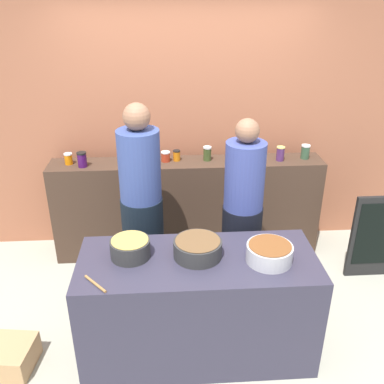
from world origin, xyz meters
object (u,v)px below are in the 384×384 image
at_px(preserve_jar_0, 68,159).
at_px(preserve_jar_7, 305,152).
at_px(cooking_pot_left, 130,248).
at_px(cooking_pot_right, 269,253).
at_px(preserve_jar_2, 166,157).
at_px(preserve_jar_6, 280,154).
at_px(bread_crate, 7,357).
at_px(chalkboard_sign, 378,237).
at_px(cook_with_tongs, 142,215).
at_px(preserve_jar_3, 177,155).
at_px(preserve_jar_5, 235,153).
at_px(cook_in_cap, 242,223).
at_px(preserve_jar_4, 207,153).
at_px(cooking_pot_center, 198,248).
at_px(wooden_spoon, 95,284).
at_px(preserve_jar_1, 82,159).

relative_size(preserve_jar_0, preserve_jar_7, 0.78).
bearing_deg(cooking_pot_left, cooking_pot_right, -7.04).
distance_m(preserve_jar_2, preserve_jar_6, 1.13).
distance_m(preserve_jar_0, bread_crate, 1.82).
distance_m(preserve_jar_7, chalkboard_sign, 1.06).
bearing_deg(cook_with_tongs, preserve_jar_2, 73.17).
height_order(preserve_jar_3, preserve_jar_5, preserve_jar_5).
xyz_separation_m(preserve_jar_6, cook_in_cap, (-0.50, -0.77, -0.33)).
height_order(preserve_jar_4, cook_with_tongs, cook_with_tongs).
relative_size(preserve_jar_0, cooking_pot_center, 0.32).
distance_m(bread_crate, chalkboard_sign, 3.35).
xyz_separation_m(preserve_jar_3, preserve_jar_5, (0.59, 0.03, 0.00)).
height_order(preserve_jar_7, cooking_pot_right, preserve_jar_7).
height_order(cooking_pot_left, chalkboard_sign, cooking_pot_left).
bearing_deg(chalkboard_sign, preserve_jar_3, 162.47).
bearing_deg(cooking_pot_center, preserve_jar_2, 98.70).
bearing_deg(preserve_jar_0, preserve_jar_6, -0.95).
height_order(preserve_jar_5, chalkboard_sign, preserve_jar_5).
xyz_separation_m(cooking_pot_left, cooking_pot_center, (0.48, -0.03, -0.00)).
xyz_separation_m(preserve_jar_4, bread_crate, (-1.62, -1.52, -0.99)).
height_order(preserve_jar_0, preserve_jar_2, preserve_jar_0).
relative_size(preserve_jar_3, cook_in_cap, 0.06).
bearing_deg(preserve_jar_2, cook_with_tongs, -106.83).
height_order(preserve_jar_2, wooden_spoon, preserve_jar_2).
relative_size(preserve_jar_6, cooking_pot_right, 0.44).
distance_m(preserve_jar_1, cooking_pot_left, 1.39).
bearing_deg(preserve_jar_1, preserve_jar_4, 4.31).
relative_size(preserve_jar_6, bread_crate, 0.38).
bearing_deg(cook_in_cap, bread_crate, -158.95).
height_order(cook_with_tongs, bread_crate, cook_with_tongs).
height_order(preserve_jar_3, wooden_spoon, preserve_jar_3).
bearing_deg(preserve_jar_2, bread_crate, -128.51).
bearing_deg(cook_with_tongs, cooking_pot_right, -40.14).
distance_m(preserve_jar_5, cook_in_cap, 0.91).
relative_size(preserve_jar_1, preserve_jar_3, 1.36).
bearing_deg(chalkboard_sign, preserve_jar_0, 169.00).
height_order(preserve_jar_0, bread_crate, preserve_jar_0).
height_order(preserve_jar_7, cook_in_cap, cook_in_cap).
height_order(preserve_jar_4, chalkboard_sign, preserve_jar_4).
relative_size(preserve_jar_7, cook_with_tongs, 0.08).
bearing_deg(cooking_pot_right, cook_with_tongs, 139.86).
height_order(preserve_jar_5, wooden_spoon, preserve_jar_5).
relative_size(preserve_jar_3, preserve_jar_7, 0.76).
height_order(preserve_jar_1, preserve_jar_5, preserve_jar_1).
bearing_deg(wooden_spoon, cook_with_tongs, 74.94).
height_order(cooking_pot_center, cooking_pot_right, same).
distance_m(preserve_jar_2, cook_with_tongs, 0.78).
bearing_deg(preserve_jar_4, preserve_jar_3, 178.10).
distance_m(preserve_jar_0, cooking_pot_center, 1.80).
bearing_deg(bread_crate, cook_in_cap, 21.05).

